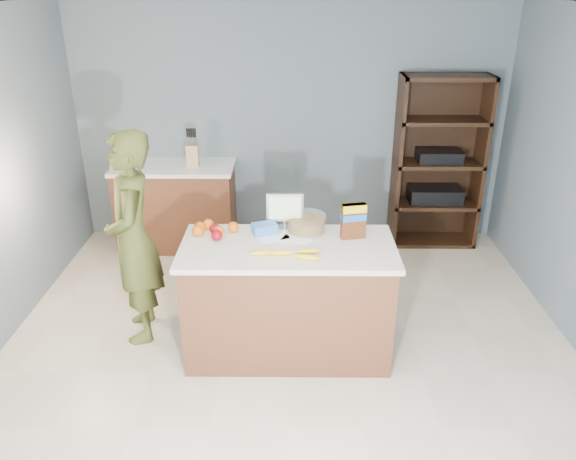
{
  "coord_description": "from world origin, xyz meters",
  "views": [
    {
      "loc": [
        0.03,
        -3.34,
        2.65
      ],
      "look_at": [
        0.0,
        0.35,
        1.0
      ],
      "focal_mm": 35.0,
      "sensor_mm": 36.0,
      "label": 1
    }
  ],
  "objects_px": {
    "counter_peninsula": "(288,303)",
    "cereal_box": "(353,219)",
    "tv": "(285,209)",
    "person": "(133,239)",
    "shelving_unit": "(437,165)"
  },
  "relations": [
    {
      "from": "counter_peninsula",
      "to": "person",
      "type": "relative_size",
      "value": 0.93
    },
    {
      "from": "counter_peninsula",
      "to": "tv",
      "type": "relative_size",
      "value": 5.53
    },
    {
      "from": "shelving_unit",
      "to": "cereal_box",
      "type": "height_order",
      "value": "shelving_unit"
    },
    {
      "from": "counter_peninsula",
      "to": "cereal_box",
      "type": "bearing_deg",
      "value": 15.87
    },
    {
      "from": "cereal_box",
      "to": "counter_peninsula",
      "type": "bearing_deg",
      "value": -164.13
    },
    {
      "from": "person",
      "to": "tv",
      "type": "distance_m",
      "value": 1.18
    },
    {
      "from": "shelving_unit",
      "to": "counter_peninsula",
      "type": "bearing_deg",
      "value": -127.11
    },
    {
      "from": "person",
      "to": "cereal_box",
      "type": "distance_m",
      "value": 1.68
    },
    {
      "from": "shelving_unit",
      "to": "tv",
      "type": "distance_m",
      "value": 2.35
    },
    {
      "from": "tv",
      "to": "cereal_box",
      "type": "xyz_separation_m",
      "value": [
        0.5,
        -0.18,
        -0.0
      ]
    },
    {
      "from": "counter_peninsula",
      "to": "shelving_unit",
      "type": "relative_size",
      "value": 0.87
    },
    {
      "from": "person",
      "to": "tv",
      "type": "bearing_deg",
      "value": 80.42
    },
    {
      "from": "shelving_unit",
      "to": "tv",
      "type": "xyz_separation_m",
      "value": [
        -1.58,
        -1.74,
        0.19
      ]
    },
    {
      "from": "person",
      "to": "tv",
      "type": "height_order",
      "value": "person"
    },
    {
      "from": "counter_peninsula",
      "to": "tv",
      "type": "bearing_deg",
      "value": 94.88
    }
  ]
}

